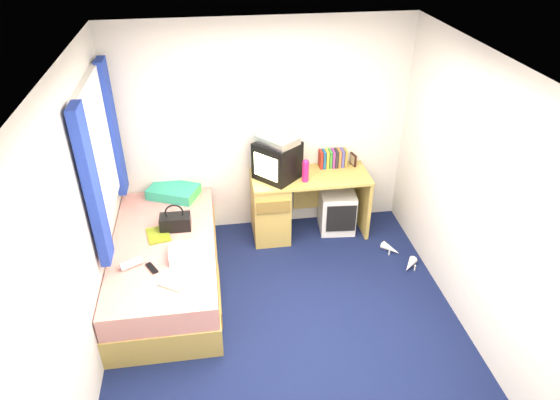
{
  "coord_description": "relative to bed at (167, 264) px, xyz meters",
  "views": [
    {
      "loc": [
        -0.55,
        -3.28,
        3.41
      ],
      "look_at": [
        0.04,
        0.7,
        0.91
      ],
      "focal_mm": 32.0,
      "sensor_mm": 36.0,
      "label": 1
    }
  ],
  "objects": [
    {
      "name": "ground",
      "position": [
        1.1,
        -0.7,
        -0.27
      ],
      "size": [
        3.4,
        3.4,
        0.0
      ],
      "primitive_type": "plane",
      "color": "#0C1438",
      "rests_on": "ground"
    },
    {
      "name": "room_shell",
      "position": [
        1.1,
        -0.7,
        1.18
      ],
      "size": [
        3.4,
        3.4,
        3.4
      ],
      "color": "white",
      "rests_on": "ground"
    },
    {
      "name": "bed",
      "position": [
        0.0,
        0.0,
        0.0
      ],
      "size": [
        1.01,
        2.0,
        0.54
      ],
      "color": "tan",
      "rests_on": "ground"
    },
    {
      "name": "pillow",
      "position": [
        0.08,
        0.85,
        0.33
      ],
      "size": [
        0.61,
        0.51,
        0.11
      ],
      "primitive_type": "cube",
      "rotation": [
        0.0,
        0.0,
        -0.42
      ],
      "color": "teal",
      "rests_on": "bed"
    },
    {
      "name": "desk",
      "position": [
        1.31,
        0.74,
        0.14
      ],
      "size": [
        1.3,
        0.55,
        0.75
      ],
      "color": "tan",
      "rests_on": "ground"
    },
    {
      "name": "storage_cube",
      "position": [
        1.92,
        0.74,
        -0.02
      ],
      "size": [
        0.42,
        0.42,
        0.49
      ],
      "primitive_type": "cube",
      "rotation": [
        0.0,
        0.0,
        -0.08
      ],
      "color": "white",
      "rests_on": "ground"
    },
    {
      "name": "crt_tv",
      "position": [
        1.21,
        0.74,
        0.69
      ],
      "size": [
        0.56,
        0.56,
        0.41
      ],
      "rotation": [
        0.0,
        0.0,
        -0.82
      ],
      "color": "black",
      "rests_on": "desk"
    },
    {
      "name": "vcr",
      "position": [
        1.22,
        0.74,
        0.93
      ],
      "size": [
        0.48,
        0.5,
        0.08
      ],
      "primitive_type": "cube",
      "rotation": [
        0.0,
        0.0,
        -0.9
      ],
      "color": "silver",
      "rests_on": "crt_tv"
    },
    {
      "name": "book_row",
      "position": [
        1.87,
        0.9,
        0.58
      ],
      "size": [
        0.31,
        0.13,
        0.2
      ],
      "color": "maroon",
      "rests_on": "desk"
    },
    {
      "name": "picture_frame",
      "position": [
        2.11,
        0.9,
        0.55
      ],
      "size": [
        0.05,
        0.12,
        0.14
      ],
      "primitive_type": "cube",
      "rotation": [
        0.0,
        0.0,
        0.23
      ],
      "color": "black",
      "rests_on": "desk"
    },
    {
      "name": "pink_water_bottle",
      "position": [
        1.5,
        0.61,
        0.6
      ],
      "size": [
        0.08,
        0.08,
        0.23
      ],
      "primitive_type": "cylinder",
      "rotation": [
        0.0,
        0.0,
        -0.14
      ],
      "color": "#CA1C65",
      "rests_on": "desk"
    },
    {
      "name": "aerosol_can",
      "position": [
        1.45,
        0.76,
        0.58
      ],
      "size": [
        0.07,
        0.07,
        0.2
      ],
      "primitive_type": "cylinder",
      "rotation": [
        0.0,
        0.0,
        -0.22
      ],
      "color": "white",
      "rests_on": "desk"
    },
    {
      "name": "handbag",
      "position": [
        0.12,
        0.22,
        0.36
      ],
      "size": [
        0.3,
        0.17,
        0.28
      ],
      "rotation": [
        0.0,
        0.0,
        -0.01
      ],
      "color": "black",
      "rests_on": "bed"
    },
    {
      "name": "towel",
      "position": [
        0.23,
        -0.27,
        0.32
      ],
      "size": [
        0.31,
        0.26,
        0.1
      ],
      "primitive_type": "cube",
      "rotation": [
        0.0,
        0.0,
        0.02
      ],
      "color": "silver",
      "rests_on": "bed"
    },
    {
      "name": "magazine",
      "position": [
        -0.05,
        0.12,
        0.28
      ],
      "size": [
        0.26,
        0.32,
        0.01
      ],
      "primitive_type": "cube",
      "rotation": [
        0.0,
        0.0,
        0.21
      ],
      "color": "#D3F91B",
      "rests_on": "bed"
    },
    {
      "name": "water_bottle",
      "position": [
        -0.26,
        -0.33,
        0.31
      ],
      "size": [
        0.21,
        0.16,
        0.07
      ],
      "primitive_type": "cylinder",
      "rotation": [
        0.0,
        1.57,
        0.51
      ],
      "color": "white",
      "rests_on": "bed"
    },
    {
      "name": "colour_swatch_fan",
      "position": [
        0.09,
        -0.66,
        0.28
      ],
      "size": [
        0.22,
        0.17,
        0.01
      ],
      "primitive_type": "cube",
      "rotation": [
        0.0,
        0.0,
        -0.57
      ],
      "color": "yellow",
      "rests_on": "bed"
    },
    {
      "name": "remote_control",
      "position": [
        -0.08,
        -0.39,
        0.28
      ],
      "size": [
        0.12,
        0.16,
        0.02
      ],
      "primitive_type": "cube",
      "rotation": [
        0.0,
        0.0,
        0.53
      ],
      "color": "black",
      "rests_on": "bed"
    },
    {
      "name": "window_assembly",
      "position": [
        -0.45,
        0.2,
        1.15
      ],
      "size": [
        0.11,
        1.42,
        1.4
      ],
      "color": "silver",
      "rests_on": "room_shell"
    },
    {
      "name": "white_heels",
      "position": [
        2.46,
        0.05,
        -0.23
      ],
      "size": [
        0.31,
        0.53,
        0.09
      ],
      "color": "white",
      "rests_on": "ground"
    }
  ]
}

